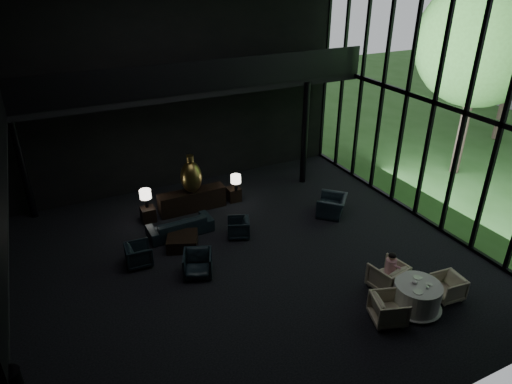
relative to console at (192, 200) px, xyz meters
name	(u,v)px	position (x,y,z in m)	size (l,w,h in m)	color
floor	(232,266)	(-0.08, -3.72, -0.38)	(14.00, 12.00, 0.02)	black
wall_back	(163,84)	(-0.08, 2.28, 3.62)	(14.00, 0.04, 8.00)	black
wall_front	(390,265)	(-0.08, -9.72, 3.62)	(14.00, 0.04, 8.00)	black
curtain_wall	(435,102)	(6.87, -3.72, 3.62)	(0.20, 12.00, 8.00)	black
mezzanine_back	(199,87)	(0.92, 1.28, 3.62)	(12.00, 2.00, 0.25)	black
railing_back	(208,76)	(0.92, 0.28, 4.22)	(12.00, 0.06, 1.00)	black
column_nw	(22,163)	(-5.08, 1.98, 1.62)	(0.24, 0.24, 4.00)	black
column_ne	(305,134)	(4.72, 0.28, 1.62)	(0.24, 0.24, 4.00)	black
tree_near	(482,42)	(10.92, -1.72, 4.86)	(4.80, 4.80, 7.65)	#382D23
console	(192,200)	(0.00, 0.00, 0.00)	(2.37, 0.54, 0.75)	black
bronze_urn	(191,177)	(0.00, -0.08, 0.96)	(0.73, 0.73, 1.36)	#BA8A3D
side_table_left	(148,214)	(-1.60, -0.08, -0.13)	(0.46, 0.46, 0.50)	black
table_lamp_left	(145,195)	(-1.60, 0.00, 0.58)	(0.38, 0.38, 0.64)	black
side_table_right	(234,194)	(1.60, 0.01, -0.13)	(0.46, 0.46, 0.50)	black
table_lamp_right	(236,180)	(1.60, -0.21, 0.56)	(0.36, 0.36, 0.61)	black
sofa	(180,223)	(-0.88, -1.34, 0.03)	(2.10, 0.61, 0.82)	black
lounge_armchair_west	(139,254)	(-2.45, -2.43, -0.02)	(0.68, 0.64, 0.70)	black
lounge_armchair_east	(238,228)	(0.75, -2.31, -0.06)	(0.61, 0.57, 0.63)	black
lounge_armchair_south	(198,262)	(-1.09, -3.65, 0.04)	(0.81, 0.76, 0.83)	black
window_armchair	(332,203)	(4.24, -2.44, 0.08)	(1.04, 0.68, 0.91)	#12222E
coffee_table	(182,241)	(-1.05, -2.11, -0.17)	(0.91, 0.91, 0.40)	black
dining_table	(416,298)	(3.40, -7.39, -0.05)	(1.32, 1.32, 0.75)	white
dining_chair_north	(388,273)	(3.29, -6.43, 0.10)	(0.92, 0.86, 0.95)	tan
dining_chair_east	(447,287)	(4.44, -7.43, -0.04)	(0.66, 0.62, 0.68)	beige
dining_chair_west	(389,307)	(2.47, -7.43, 0.04)	(0.80, 0.75, 0.83)	beige
child	(391,263)	(3.40, -6.38, 0.38)	(0.29, 0.29, 0.61)	#EA9FCE
plate_a	(418,292)	(3.18, -7.59, 0.38)	(0.24, 0.24, 0.02)	white
plate_b	(417,277)	(3.57, -7.16, 0.38)	(0.22, 0.22, 0.02)	white
saucer	(430,284)	(3.64, -7.51, 0.38)	(0.16, 0.16, 0.01)	white
coffee_cup	(429,285)	(3.59, -7.54, 0.41)	(0.08, 0.08, 0.06)	white
cereal_bowl	(415,282)	(3.34, -7.30, 0.41)	(0.15, 0.15, 0.07)	white
cream_pot	(427,288)	(3.47, -7.60, 0.41)	(0.06, 0.06, 0.07)	#99999E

